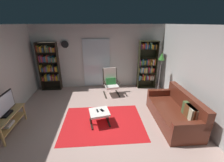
# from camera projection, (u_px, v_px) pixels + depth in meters

# --- Properties ---
(ground_plane) EXTENTS (7.02, 7.02, 0.00)m
(ground_plane) POSITION_uv_depth(u_px,v_px,m) (101.00, 127.00, 4.00)
(ground_plane) COLOR tan
(wall_back) EXTENTS (5.60, 0.06, 2.60)m
(wall_back) POSITION_uv_depth(u_px,v_px,m) (100.00, 57.00, 6.21)
(wall_back) COLOR silver
(wall_back) RESTS_ON ground
(wall_right) EXTENTS (0.06, 6.00, 2.60)m
(wall_right) POSITION_uv_depth(u_px,v_px,m) (207.00, 80.00, 3.72)
(wall_right) COLOR silver
(wall_right) RESTS_ON ground
(glass_door_panel) EXTENTS (1.10, 0.01, 2.00)m
(glass_door_panel) POSITION_uv_depth(u_px,v_px,m) (97.00, 63.00, 6.23)
(glass_door_panel) COLOR silver
(area_rug) EXTENTS (2.24, 1.70, 0.01)m
(area_rug) POSITION_uv_depth(u_px,v_px,m) (103.00, 122.00, 4.19)
(area_rug) COLOR red
(area_rug) RESTS_ON ground
(tv_stand) EXTENTS (0.40, 1.14, 0.51)m
(tv_stand) POSITION_uv_depth(u_px,v_px,m) (7.00, 121.00, 3.73)
(tv_stand) COLOR tan
(tv_stand) RESTS_ON ground
(television) EXTENTS (0.20, 0.86, 0.53)m
(television) POSITION_uv_depth(u_px,v_px,m) (3.00, 106.00, 3.59)
(television) COLOR black
(television) RESTS_ON tv_stand
(bookshelf_near_tv) EXTENTS (0.77, 0.30, 1.96)m
(bookshelf_near_tv) POSITION_uv_depth(u_px,v_px,m) (49.00, 65.00, 5.98)
(bookshelf_near_tv) COLOR black
(bookshelf_near_tv) RESTS_ON ground
(bookshelf_near_sofa) EXTENTS (0.75, 0.30, 1.98)m
(bookshelf_near_sofa) POSITION_uv_depth(u_px,v_px,m) (147.00, 65.00, 6.20)
(bookshelf_near_sofa) COLOR black
(bookshelf_near_sofa) RESTS_ON ground
(leather_sofa) EXTENTS (0.89, 1.87, 0.86)m
(leather_sofa) POSITION_uv_depth(u_px,v_px,m) (175.00, 112.00, 4.13)
(leather_sofa) COLOR #5C2618
(leather_sofa) RESTS_ON ground
(lounge_armchair) EXTENTS (0.64, 0.72, 1.02)m
(lounge_armchair) POSITION_uv_depth(u_px,v_px,m) (111.00, 81.00, 5.75)
(lounge_armchair) COLOR black
(lounge_armchair) RESTS_ON ground
(ottoman) EXTENTS (0.60, 0.57, 0.39)m
(ottoman) POSITION_uv_depth(u_px,v_px,m) (99.00, 114.00, 4.05)
(ottoman) COLOR white
(ottoman) RESTS_ON ground
(tv_remote) EXTENTS (0.08, 0.15, 0.02)m
(tv_remote) POSITION_uv_depth(u_px,v_px,m) (97.00, 111.00, 4.04)
(tv_remote) COLOR black
(tv_remote) RESTS_ON ottoman
(cell_phone) EXTENTS (0.13, 0.16, 0.01)m
(cell_phone) POSITION_uv_depth(u_px,v_px,m) (102.00, 110.00, 4.07)
(cell_phone) COLOR black
(cell_phone) RESTS_ON ottoman
(floor_lamp_by_shelf) EXTENTS (0.22, 0.22, 1.65)m
(floor_lamp_by_shelf) POSITION_uv_depth(u_px,v_px,m) (161.00, 60.00, 5.36)
(floor_lamp_by_shelf) COLOR #A5A5AD
(floor_lamp_by_shelf) RESTS_ON ground
(wall_clock) EXTENTS (0.29, 0.03, 0.29)m
(wall_clock) POSITION_uv_depth(u_px,v_px,m) (65.00, 44.00, 5.84)
(wall_clock) COLOR silver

